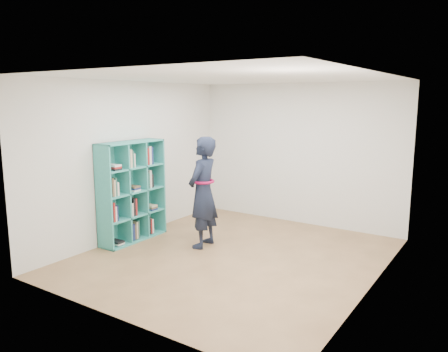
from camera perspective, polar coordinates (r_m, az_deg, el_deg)
The scene contains 9 objects.
floor at distance 6.59m, azimuth 1.21°, elevation -10.47°, with size 4.50×4.50×0.00m, color brown.
ceiling at distance 6.18m, azimuth 1.30°, elevation 12.75°, with size 4.50×4.50×0.00m, color white.
wall_left at distance 7.50m, azimuth -11.79°, elevation 2.09°, with size 0.02×4.50×2.60m, color silver.
wall_right at distance 5.47m, azimuth 19.27°, elevation -1.12°, with size 0.02×4.50×2.60m, color silver.
wall_back at distance 8.23m, azimuth 9.66°, elevation 2.84°, with size 4.00×0.02×2.60m, color silver.
wall_front at distance 4.55m, azimuth -14.08°, elevation -3.03°, with size 4.00×0.02×2.60m, color silver.
bookshelf at distance 7.31m, azimuth -12.08°, elevation -2.18°, with size 0.36×1.23×1.64m.
person at distance 6.81m, azimuth -2.76°, elevation -2.14°, with size 0.50×0.69×1.74m.
smartphone at distance 6.93m, azimuth -3.42°, elevation -0.96°, with size 0.03×0.10×0.12m.
Camera 1 is at (3.29, -5.22, 2.30)m, focal length 35.00 mm.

